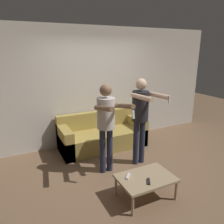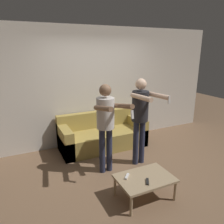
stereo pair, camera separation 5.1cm
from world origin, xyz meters
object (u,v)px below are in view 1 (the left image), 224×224
object	(u,v)px
couch	(102,136)
person_standing_right	(141,112)
coffee_table	(146,179)
person_standing_left	(107,119)
remote_far	(128,176)
remote_near	(149,181)

from	to	relation	value
couch	person_standing_right	xyz separation A→B (m)	(0.35, -1.03, 0.79)
couch	coffee_table	world-z (taller)	couch
person_standing_left	couch	bearing A→B (deg)	71.12
couch	remote_far	size ratio (longest dim) A/B	14.55
couch	remote_far	bearing A→B (deg)	-101.45
couch	person_standing_right	bearing A→B (deg)	-71.04
couch	person_standing_left	xyz separation A→B (m)	(-0.35, -1.03, 0.75)
couch	person_standing_left	world-z (taller)	person_standing_left
person_standing_left	remote_near	bearing A→B (deg)	-80.10
couch	person_standing_right	distance (m)	1.34
remote_near	remote_far	xyz separation A→B (m)	(-0.20, 0.24, 0.00)
person_standing_right	remote_far	world-z (taller)	person_standing_right
remote_far	remote_near	bearing A→B (deg)	-50.38
person_standing_left	coffee_table	bearing A→B (deg)	-76.52
coffee_table	remote_near	xyz separation A→B (m)	(-0.04, -0.12, 0.05)
couch	person_standing_left	distance (m)	1.32
couch	remote_far	distance (m)	1.87
coffee_table	couch	bearing A→B (deg)	86.16
coffee_table	remote_near	size ratio (longest dim) A/B	5.69
couch	coffee_table	size ratio (longest dim) A/B	2.33
person_standing_left	coffee_table	size ratio (longest dim) A/B	1.95
remote_far	couch	bearing A→B (deg)	78.55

